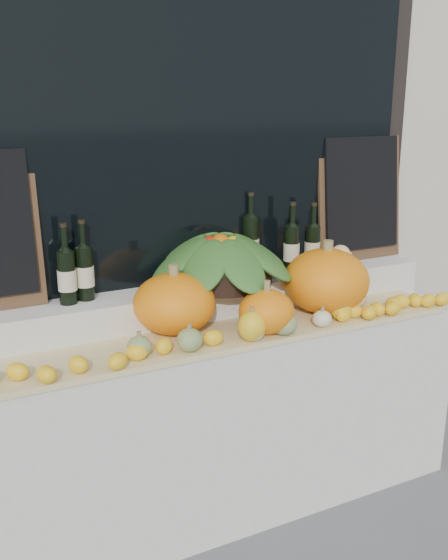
# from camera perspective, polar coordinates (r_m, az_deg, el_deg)

# --- Properties ---
(storefront_facade) EXTENTS (7.00, 0.94, 4.50)m
(storefront_facade) POSITION_cam_1_polar(r_m,az_deg,el_deg) (3.22, -6.96, 23.42)
(storefront_facade) COLOR beige
(storefront_facade) RESTS_ON ground
(display_sill) EXTENTS (2.30, 0.55, 0.88)m
(display_sill) POSITION_cam_1_polar(r_m,az_deg,el_deg) (2.90, -0.68, -12.63)
(display_sill) COLOR silver
(display_sill) RESTS_ON ground
(rear_tier) EXTENTS (2.30, 0.25, 0.16)m
(rear_tier) POSITION_cam_1_polar(r_m,az_deg,el_deg) (2.81, -2.07, -1.97)
(rear_tier) COLOR silver
(rear_tier) RESTS_ON display_sill
(straw_bedding) EXTENTS (2.10, 0.32, 0.02)m
(straw_bedding) POSITION_cam_1_polar(r_m,az_deg,el_deg) (2.60, 0.50, -5.09)
(straw_bedding) COLOR tan
(straw_bedding) RESTS_ON display_sill
(pumpkin_left) EXTENTS (0.45, 0.45, 0.25)m
(pumpkin_left) POSITION_cam_1_polar(r_m,az_deg,el_deg) (2.57, -4.56, -2.16)
(pumpkin_left) COLOR orange
(pumpkin_left) RESTS_ON straw_bedding
(pumpkin_right) EXTENTS (0.51, 0.51, 0.29)m
(pumpkin_right) POSITION_cam_1_polar(r_m,az_deg,el_deg) (2.84, 9.33, -0.07)
(pumpkin_right) COLOR orange
(pumpkin_right) RESTS_ON straw_bedding
(pumpkin_center) EXTENTS (0.28, 0.28, 0.18)m
(pumpkin_center) POSITION_cam_1_polar(r_m,az_deg,el_deg) (2.57, 3.90, -2.89)
(pumpkin_center) COLOR orange
(pumpkin_center) RESTS_ON straw_bedding
(butternut_squash) EXTENTS (0.15, 0.21, 0.29)m
(butternut_squash) POSITION_cam_1_polar(r_m,az_deg,el_deg) (2.90, 11.23, -0.36)
(butternut_squash) COLOR #ECCA8B
(butternut_squash) RESTS_ON straw_bedding
(decorative_gourds) EXTENTS (1.02, 0.15, 0.15)m
(decorative_gourds) POSITION_cam_1_polar(r_m,az_deg,el_deg) (2.53, 3.04, -4.30)
(decorative_gourds) COLOR #2F5E1C
(decorative_gourds) RESTS_ON straw_bedding
(lemon_heap) EXTENTS (2.20, 0.16, 0.06)m
(lemon_heap) POSITION_cam_1_polar(r_m,az_deg,el_deg) (2.50, 1.66, -4.97)
(lemon_heap) COLOR yellow
(lemon_heap) RESTS_ON straw_bedding
(produce_bowl) EXTENTS (0.70, 0.70, 0.24)m
(produce_bowl) POSITION_cam_1_polar(r_m,az_deg,el_deg) (2.78, -0.33, 1.95)
(produce_bowl) COLOR black
(produce_bowl) RESTS_ON rear_tier
(wine_bottle_far_left) EXTENTS (0.08, 0.08, 0.33)m
(wine_bottle_far_left) POSITION_cam_1_polar(r_m,az_deg,el_deg) (2.58, -14.16, 0.33)
(wine_bottle_far_left) COLOR black
(wine_bottle_far_left) RESTS_ON rear_tier
(wine_bottle_near_left) EXTENTS (0.08, 0.08, 0.33)m
(wine_bottle_near_left) POSITION_cam_1_polar(r_m,az_deg,el_deg) (2.62, -12.62, 0.68)
(wine_bottle_near_left) COLOR black
(wine_bottle_near_left) RESTS_ON rear_tier
(wine_bottle_tall) EXTENTS (0.08, 0.08, 0.38)m
(wine_bottle_tall) POSITION_cam_1_polar(r_m,az_deg,el_deg) (2.94, 2.42, 3.27)
(wine_bottle_tall) COLOR black
(wine_bottle_tall) RESTS_ON rear_tier
(wine_bottle_near_right) EXTENTS (0.08, 0.08, 0.34)m
(wine_bottle_near_right) POSITION_cam_1_polar(r_m,az_deg,el_deg) (2.96, 6.19, 2.87)
(wine_bottle_near_right) COLOR black
(wine_bottle_near_right) RESTS_ON rear_tier
(wine_bottle_far_right) EXTENTS (0.08, 0.08, 0.33)m
(wine_bottle_far_right) POSITION_cam_1_polar(r_m,az_deg,el_deg) (3.04, 8.06, 3.01)
(wine_bottle_far_right) COLOR black
(wine_bottle_far_right) RESTS_ON rear_tier
(chalkboard_right) EXTENTS (0.50, 0.10, 0.62)m
(chalkboard_right) POSITION_cam_1_polar(r_m,az_deg,el_deg) (3.25, 12.39, 7.47)
(chalkboard_right) COLOR #4C331E
(chalkboard_right) RESTS_ON rear_tier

